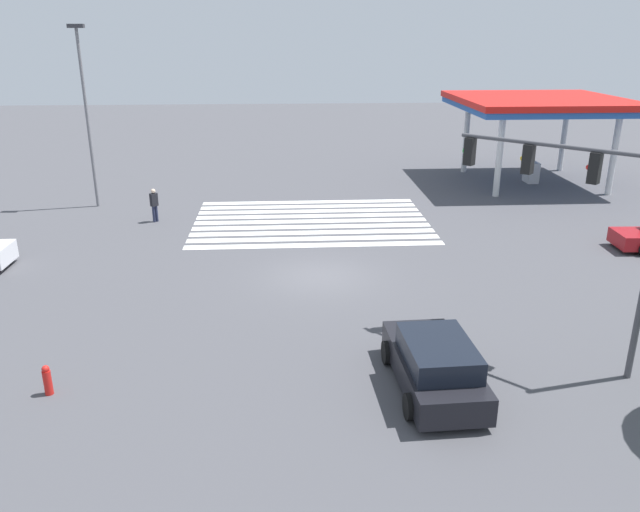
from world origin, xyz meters
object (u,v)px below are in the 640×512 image
(street_light_pole_b, at_px, (85,103))
(fire_hydrant, at_px, (47,380))
(car_1, at_px, (434,364))
(traffic_signal_mast, at_px, (580,201))
(pedestrian, at_px, (154,203))

(street_light_pole_b, distance_m, fire_hydrant, 20.36)
(street_light_pole_b, bearing_deg, car_1, 125.88)
(traffic_signal_mast, height_order, street_light_pole_b, street_light_pole_b)
(street_light_pole_b, bearing_deg, traffic_signal_mast, 135.69)
(pedestrian, bearing_deg, car_1, -12.19)
(traffic_signal_mast, xyz_separation_m, fire_hydrant, (14.51, 1.32, -4.31))
(traffic_signal_mast, xyz_separation_m, car_1, (4.20, 1.68, -3.99))
(traffic_signal_mast, distance_m, pedestrian, 21.15)
(pedestrian, distance_m, street_light_pole_b, 6.78)
(street_light_pole_b, xyz_separation_m, fire_hydrant, (-3.92, 19.31, -5.14))
(street_light_pole_b, height_order, fire_hydrant, street_light_pole_b)
(car_1, distance_m, fire_hydrant, 10.32)
(car_1, height_order, street_light_pole_b, street_light_pole_b)
(car_1, height_order, fire_hydrant, car_1)
(pedestrian, bearing_deg, traffic_signal_mast, 0.14)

